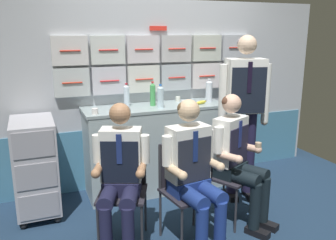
{
  "coord_description": "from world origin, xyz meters",
  "views": [
    {
      "loc": [
        -1.48,
        -2.56,
        1.79
      ],
      "look_at": [
        -0.32,
        0.4,
        1.0
      ],
      "focal_mm": 37.88,
      "sensor_mm": 36.0,
      "label": 1
    }
  ],
  "objects_px": {
    "service_trolley": "(35,165)",
    "crew_member_standing": "(244,103)",
    "folding_chair_right": "(183,180)",
    "crew_member_right": "(194,169)",
    "crew_member_left": "(120,172)",
    "folding_chair_by_counter": "(222,165)",
    "crew_member_by_counter": "(238,154)",
    "water_bottle_blue_cap": "(209,91)",
    "snack_banana": "(201,102)",
    "folding_chair_left": "(124,180)",
    "paper_cup_tan": "(178,99)"
  },
  "relations": [
    {
      "from": "folding_chair_left",
      "to": "crew_member_by_counter",
      "type": "distance_m",
      "value": 1.08
    },
    {
      "from": "folding_chair_left",
      "to": "paper_cup_tan",
      "type": "distance_m",
      "value": 1.45
    },
    {
      "from": "service_trolley",
      "to": "crew_member_right",
      "type": "bearing_deg",
      "value": -41.45
    },
    {
      "from": "folding_chair_left",
      "to": "snack_banana",
      "type": "relative_size",
      "value": 5.0
    },
    {
      "from": "crew_member_by_counter",
      "to": "water_bottle_blue_cap",
      "type": "xyz_separation_m",
      "value": [
        0.21,
        1.0,
        0.43
      ]
    },
    {
      "from": "crew_member_standing",
      "to": "water_bottle_blue_cap",
      "type": "relative_size",
      "value": 6.55
    },
    {
      "from": "crew_member_right",
      "to": "paper_cup_tan",
      "type": "distance_m",
      "value": 1.44
    },
    {
      "from": "folding_chair_right",
      "to": "folding_chair_left",
      "type": "bearing_deg",
      "value": 159.49
    },
    {
      "from": "crew_member_left",
      "to": "water_bottle_blue_cap",
      "type": "relative_size",
      "value": 4.6
    },
    {
      "from": "crew_member_standing",
      "to": "snack_banana",
      "type": "bearing_deg",
      "value": 121.96
    },
    {
      "from": "folding_chair_left",
      "to": "crew_member_standing",
      "type": "xyz_separation_m",
      "value": [
        1.39,
        0.29,
        0.53
      ]
    },
    {
      "from": "crew_member_by_counter",
      "to": "water_bottle_blue_cap",
      "type": "relative_size",
      "value": 4.62
    },
    {
      "from": "crew_member_right",
      "to": "paper_cup_tan",
      "type": "xyz_separation_m",
      "value": [
        0.43,
        1.33,
        0.32
      ]
    },
    {
      "from": "crew_member_by_counter",
      "to": "snack_banana",
      "type": "relative_size",
      "value": 7.22
    },
    {
      "from": "folding_chair_left",
      "to": "crew_member_standing",
      "type": "distance_m",
      "value": 1.52
    },
    {
      "from": "water_bottle_blue_cap",
      "to": "crew_member_right",
      "type": "bearing_deg",
      "value": -122.61
    },
    {
      "from": "water_bottle_blue_cap",
      "to": "snack_banana",
      "type": "bearing_deg",
      "value": -145.19
    },
    {
      "from": "folding_chair_right",
      "to": "crew_member_standing",
      "type": "xyz_separation_m",
      "value": [
        0.91,
        0.48,
        0.53
      ]
    },
    {
      "from": "crew_member_standing",
      "to": "crew_member_right",
      "type": "bearing_deg",
      "value": -144.27
    },
    {
      "from": "crew_member_by_counter",
      "to": "paper_cup_tan",
      "type": "xyz_separation_m",
      "value": [
        -0.12,
        1.14,
        0.34
      ]
    },
    {
      "from": "paper_cup_tan",
      "to": "water_bottle_blue_cap",
      "type": "bearing_deg",
      "value": -22.57
    },
    {
      "from": "folding_chair_left",
      "to": "crew_member_standing",
      "type": "height_order",
      "value": "crew_member_standing"
    },
    {
      "from": "water_bottle_blue_cap",
      "to": "snack_banana",
      "type": "distance_m",
      "value": 0.22
    },
    {
      "from": "service_trolley",
      "to": "water_bottle_blue_cap",
      "type": "distance_m",
      "value": 2.07
    },
    {
      "from": "folding_chair_right",
      "to": "crew_member_left",
      "type": "bearing_deg",
      "value": 176.88
    },
    {
      "from": "service_trolley",
      "to": "crew_member_standing",
      "type": "height_order",
      "value": "crew_member_standing"
    },
    {
      "from": "crew_member_left",
      "to": "folding_chair_by_counter",
      "type": "relative_size",
      "value": 1.44
    },
    {
      "from": "folding_chair_left",
      "to": "folding_chair_right",
      "type": "distance_m",
      "value": 0.52
    },
    {
      "from": "crew_member_right",
      "to": "crew_member_left",
      "type": "bearing_deg",
      "value": 161.58
    },
    {
      "from": "folding_chair_right",
      "to": "water_bottle_blue_cap",
      "type": "bearing_deg",
      "value": 52.68
    },
    {
      "from": "folding_chair_by_counter",
      "to": "snack_banana",
      "type": "xyz_separation_m",
      "value": [
        0.13,
        0.74,
        0.48
      ]
    },
    {
      "from": "crew_member_standing",
      "to": "service_trolley",
      "type": "bearing_deg",
      "value": 168.29
    },
    {
      "from": "service_trolley",
      "to": "folding_chair_right",
      "type": "height_order",
      "value": "service_trolley"
    },
    {
      "from": "crew_member_standing",
      "to": "folding_chair_right",
      "type": "bearing_deg",
      "value": -152.35
    },
    {
      "from": "service_trolley",
      "to": "crew_member_by_counter",
      "type": "height_order",
      "value": "crew_member_by_counter"
    },
    {
      "from": "water_bottle_blue_cap",
      "to": "crew_member_by_counter",
      "type": "bearing_deg",
      "value": -102.15
    },
    {
      "from": "crew_member_by_counter",
      "to": "folding_chair_right",
      "type": "bearing_deg",
      "value": -176.54
    },
    {
      "from": "water_bottle_blue_cap",
      "to": "crew_member_standing",
      "type": "bearing_deg",
      "value": -77.63
    },
    {
      "from": "paper_cup_tan",
      "to": "service_trolley",
      "type": "bearing_deg",
      "value": -170.93
    },
    {
      "from": "crew_member_by_counter",
      "to": "water_bottle_blue_cap",
      "type": "bearing_deg",
      "value": 77.85
    },
    {
      "from": "folding_chair_right",
      "to": "folding_chair_by_counter",
      "type": "xyz_separation_m",
      "value": [
        0.5,
        0.18,
        0.0
      ]
    },
    {
      "from": "crew_member_by_counter",
      "to": "snack_banana",
      "type": "distance_m",
      "value": 0.95
    },
    {
      "from": "crew_member_right",
      "to": "crew_member_standing",
      "type": "relative_size",
      "value": 0.72
    },
    {
      "from": "folding_chair_right",
      "to": "crew_member_by_counter",
      "type": "distance_m",
      "value": 0.59
    },
    {
      "from": "folding_chair_right",
      "to": "snack_banana",
      "type": "xyz_separation_m",
      "value": [
        0.63,
        0.92,
        0.48
      ]
    },
    {
      "from": "service_trolley",
      "to": "snack_banana",
      "type": "xyz_separation_m",
      "value": [
        1.82,
        0.01,
        0.49
      ]
    },
    {
      "from": "service_trolley",
      "to": "crew_member_standing",
      "type": "relative_size",
      "value": 0.55
    },
    {
      "from": "folding_chair_right",
      "to": "folding_chair_by_counter",
      "type": "height_order",
      "value": "same"
    },
    {
      "from": "snack_banana",
      "to": "service_trolley",
      "type": "bearing_deg",
      "value": -179.62
    },
    {
      "from": "folding_chair_right",
      "to": "crew_member_by_counter",
      "type": "xyz_separation_m",
      "value": [
        0.57,
        0.03,
        0.15
      ]
    }
  ]
}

